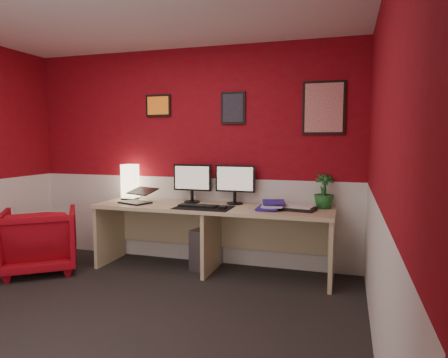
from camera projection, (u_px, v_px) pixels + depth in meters
ground at (107, 322)px, 3.18m from camera, size 4.00×3.50×0.01m
wall_back at (189, 156)px, 4.73m from camera, size 4.00×0.01×2.50m
wall_right at (383, 172)px, 2.47m from camera, size 0.01×3.50×2.50m
wainscot_back at (189, 219)px, 4.79m from camera, size 4.00×0.01×1.00m
wainscot_right at (377, 289)px, 2.55m from camera, size 0.01×3.50×1.00m
desk at (211, 239)px, 4.37m from camera, size 2.60×0.65×0.73m
shoji_lamp at (130, 183)px, 4.82m from camera, size 0.16×0.16×0.40m
laptop at (135, 194)px, 4.52m from camera, size 0.39×0.33×0.22m
monitor_left at (192, 177)px, 4.56m from camera, size 0.45×0.06×0.58m
monitor_right at (235, 178)px, 4.44m from camera, size 0.45×0.06×0.58m
desk_mat at (204, 207)px, 4.23m from camera, size 0.60×0.38×0.01m
keyboard at (198, 206)px, 4.28m from camera, size 0.43×0.16×0.02m
mouse at (223, 207)px, 4.15m from camera, size 0.06×0.10×0.03m
book_bottom at (257, 208)px, 4.16m from camera, size 0.23×0.31×0.03m
book_middle at (263, 205)px, 4.16m from camera, size 0.24×0.31×0.02m
book_top at (263, 202)px, 4.17m from camera, size 0.29×0.35×0.03m
zen_tray at (298, 209)px, 4.09m from camera, size 0.39×0.31×0.03m
potted_plant at (324, 191)px, 4.18m from camera, size 0.24×0.24×0.36m
pc_tower at (207, 247)px, 4.56m from camera, size 0.29×0.48×0.45m
armchair at (40, 240)px, 4.40m from camera, size 1.05×1.06×0.70m
art_left at (158, 106)px, 4.76m from camera, size 0.32×0.02×0.26m
art_center at (233, 108)px, 4.50m from camera, size 0.28×0.02×0.36m
art_right at (324, 108)px, 4.21m from camera, size 0.44×0.02×0.56m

